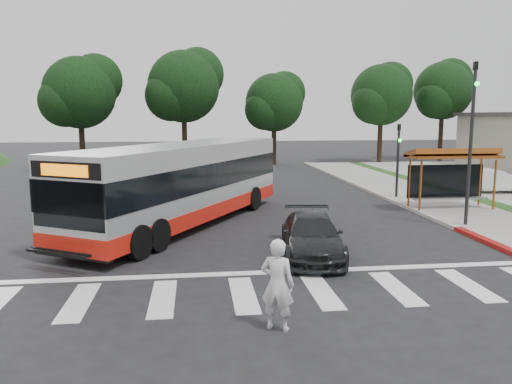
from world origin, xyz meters
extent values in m
plane|color=black|center=(0.00, 0.00, 0.00)|extent=(140.00, 140.00, 0.00)
cube|color=gray|center=(11.00, 8.00, 0.06)|extent=(4.00, 40.00, 0.12)
cube|color=#9E9991|center=(9.00, 8.00, 0.07)|extent=(0.30, 40.00, 0.15)
cube|color=maroon|center=(9.00, -2.00, 0.08)|extent=(0.32, 6.00, 0.15)
cube|color=silver|center=(0.00, -5.00, 0.01)|extent=(18.00, 2.60, 0.01)
cylinder|color=brown|center=(9.00, 4.40, 1.27)|extent=(0.10, 0.10, 2.30)
cylinder|color=brown|center=(12.60, 4.40, 1.27)|extent=(0.10, 0.10, 2.30)
cylinder|color=brown|center=(9.00, 5.60, 1.27)|extent=(0.10, 0.10, 2.30)
cylinder|color=brown|center=(12.60, 5.60, 1.27)|extent=(0.10, 0.10, 2.30)
cube|color=brown|center=(10.80, 5.00, 2.57)|extent=(4.20, 1.60, 0.12)
cube|color=brown|center=(10.80, 5.05, 2.72)|extent=(4.20, 1.32, 0.51)
cube|color=black|center=(10.80, 5.60, 1.32)|extent=(3.80, 0.06, 1.60)
cube|color=gray|center=(10.80, 5.00, 0.57)|extent=(3.60, 0.40, 0.08)
cylinder|color=black|center=(9.60, 1.50, 3.25)|extent=(0.14, 0.14, 6.50)
imported|color=black|center=(9.60, 1.50, 6.00)|extent=(0.16, 0.20, 1.00)
sphere|color=#19E533|center=(9.60, 1.32, 5.65)|extent=(0.18, 0.18, 0.18)
cylinder|color=black|center=(9.60, 8.50, 2.00)|extent=(0.14, 0.14, 4.00)
imported|color=black|center=(9.60, 8.50, 3.50)|extent=(0.16, 0.20, 1.00)
sphere|color=#19E533|center=(9.60, 8.32, 3.15)|extent=(0.18, 0.18, 0.18)
cylinder|color=black|center=(16.00, 28.00, 2.30)|extent=(0.44, 0.44, 4.40)
sphere|color=black|center=(16.00, 28.00, 6.30)|extent=(5.60, 5.60, 5.60)
sphere|color=black|center=(17.12, 28.84, 7.30)|extent=(4.20, 4.20, 4.20)
sphere|color=black|center=(15.02, 27.30, 5.60)|extent=(3.92, 3.92, 3.92)
cylinder|color=black|center=(23.00, 30.00, 2.42)|extent=(0.44, 0.44, 4.84)
sphere|color=black|center=(23.00, 30.00, 6.82)|extent=(5.60, 5.60, 5.60)
sphere|color=black|center=(24.12, 30.84, 7.92)|extent=(4.20, 4.20, 4.20)
sphere|color=black|center=(22.02, 29.30, 6.05)|extent=(3.92, 3.92, 3.92)
cylinder|color=black|center=(-2.00, 26.00, 2.42)|extent=(0.44, 0.44, 4.84)
sphere|color=black|center=(-2.00, 26.00, 6.82)|extent=(6.00, 6.00, 6.00)
sphere|color=black|center=(-0.80, 26.90, 7.92)|extent=(4.50, 4.50, 4.50)
sphere|color=black|center=(-3.05, 25.25, 6.05)|extent=(4.20, 4.20, 4.20)
cylinder|color=black|center=(6.00, 28.00, 1.98)|extent=(0.44, 0.44, 3.96)
sphere|color=black|center=(6.00, 28.00, 5.58)|extent=(5.20, 5.20, 5.20)
sphere|color=black|center=(7.04, 28.78, 6.48)|extent=(3.90, 3.90, 3.90)
sphere|color=black|center=(5.09, 27.35, 4.95)|extent=(3.64, 3.64, 3.64)
cylinder|color=black|center=(-10.00, 24.00, 2.20)|extent=(0.44, 0.44, 4.40)
sphere|color=black|center=(-10.00, 24.00, 6.20)|extent=(5.60, 5.60, 5.60)
sphere|color=black|center=(-8.88, 24.84, 7.20)|extent=(4.20, 4.20, 4.20)
sphere|color=black|center=(-10.98, 23.30, 5.50)|extent=(3.92, 3.92, 3.92)
imported|color=silver|center=(0.51, -7.11, 0.98)|extent=(0.85, 0.73, 1.96)
imported|color=black|center=(2.50, -1.78, 0.66)|extent=(2.46, 4.74, 1.31)
imported|color=white|center=(15.66, 9.42, 0.77)|extent=(4.19, 1.75, 1.35)
camera|label=1|loc=(-1.15, -16.93, 4.47)|focal=35.00mm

